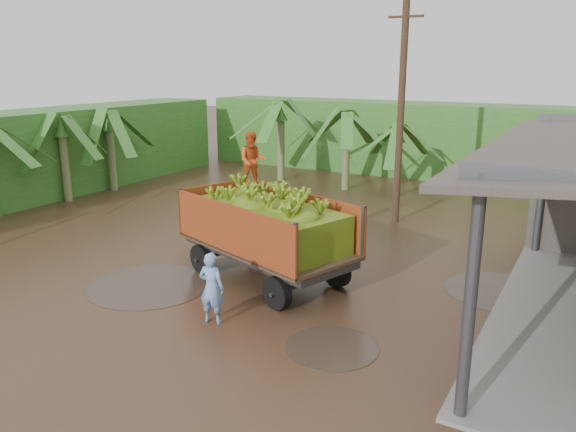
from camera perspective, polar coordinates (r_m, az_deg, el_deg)
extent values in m
plane|color=black|center=(14.70, -0.10, -6.65)|extent=(100.00, 100.00, 0.00)
cube|color=#2D661E|center=(29.42, 12.21, 7.70)|extent=(22.00, 3.00, 3.60)
cube|color=#2D661E|center=(26.38, -22.88, 6.02)|extent=(3.00, 18.00, 3.60)
cube|color=#47474C|center=(17.18, -9.18, -1.55)|extent=(1.82, 0.72, 0.13)
imported|color=#C14716|center=(15.11, -3.62, 5.63)|extent=(0.95, 0.91, 1.54)
imported|color=#6E9AC9|center=(12.30, -7.76, -7.25)|extent=(0.63, 0.46, 1.60)
cylinder|color=#47301E|center=(19.83, 11.37, 9.97)|extent=(0.24, 0.24, 7.53)
cube|color=#47301E|center=(19.81, 11.88, 19.22)|extent=(1.20, 0.08, 0.08)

